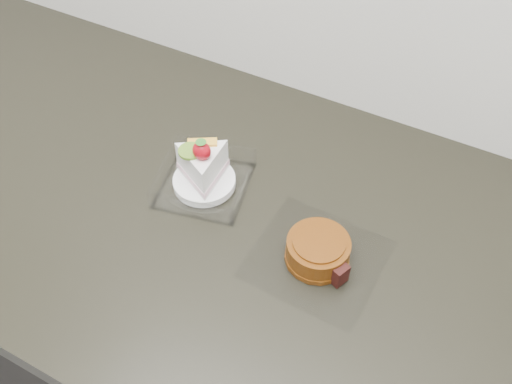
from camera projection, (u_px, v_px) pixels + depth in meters
name	position (u px, v px, depth m)	size (l,w,h in m)	color
counter	(256.00, 358.00, 1.17)	(2.04, 0.64, 0.90)	black
cake_tray	(204.00, 174.00, 0.86)	(0.16, 0.16, 0.10)	white
mooncake_wrap	(318.00, 253.00, 0.78)	(0.18, 0.17, 0.04)	white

